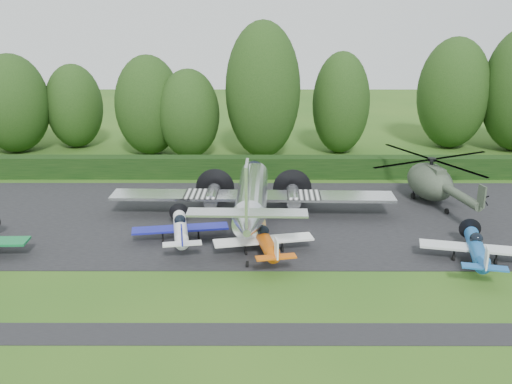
{
  "coord_description": "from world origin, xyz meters",
  "views": [
    {
      "loc": [
        2.85,
        -30.52,
        15.47
      ],
      "look_at": [
        2.78,
        8.94,
        2.5
      ],
      "focal_mm": 40.0,
      "sensor_mm": 36.0,
      "label": 1
    }
  ],
  "objects_px": {
    "transport_plane": "(252,197)",
    "light_plane_orange": "(265,240)",
    "light_plane_white": "(181,229)",
    "light_plane_blue": "(477,248)",
    "sign_board": "(512,166)",
    "helicopter": "(430,179)"
  },
  "relations": [
    {
      "from": "transport_plane",
      "to": "light_plane_orange",
      "type": "distance_m",
      "value": 6.27
    },
    {
      "from": "light_plane_white",
      "to": "light_plane_blue",
      "type": "relative_size",
      "value": 0.96
    },
    {
      "from": "light_plane_orange",
      "to": "light_plane_blue",
      "type": "distance_m",
      "value": 13.21
    },
    {
      "from": "transport_plane",
      "to": "light_plane_blue",
      "type": "distance_m",
      "value": 15.94
    },
    {
      "from": "light_plane_orange",
      "to": "sign_board",
      "type": "xyz_separation_m",
      "value": [
        23.17,
        17.1,
        0.26
      ]
    },
    {
      "from": "light_plane_orange",
      "to": "light_plane_white",
      "type": "bearing_deg",
      "value": 171.92
    },
    {
      "from": "light_plane_orange",
      "to": "helicopter",
      "type": "xyz_separation_m",
      "value": [
        13.63,
        10.58,
        0.95
      ]
    },
    {
      "from": "light_plane_white",
      "to": "helicopter",
      "type": "xyz_separation_m",
      "value": [
        19.34,
        8.56,
        0.95
      ]
    },
    {
      "from": "light_plane_blue",
      "to": "transport_plane",
      "type": "bearing_deg",
      "value": 139.07
    },
    {
      "from": "light_plane_orange",
      "to": "helicopter",
      "type": "bearing_deg",
      "value": 49.15
    },
    {
      "from": "light_plane_white",
      "to": "light_plane_blue",
      "type": "bearing_deg",
      "value": -0.77
    },
    {
      "from": "transport_plane",
      "to": "light_plane_orange",
      "type": "relative_size",
      "value": 3.14
    },
    {
      "from": "light_plane_orange",
      "to": "helicopter",
      "type": "relative_size",
      "value": 0.51
    },
    {
      "from": "transport_plane",
      "to": "helicopter",
      "type": "relative_size",
      "value": 1.6
    },
    {
      "from": "transport_plane",
      "to": "light_plane_orange",
      "type": "bearing_deg",
      "value": -83.24
    },
    {
      "from": "light_plane_orange",
      "to": "light_plane_blue",
      "type": "height_order",
      "value": "light_plane_blue"
    },
    {
      "from": "light_plane_blue",
      "to": "sign_board",
      "type": "distance_m",
      "value": 21.01
    },
    {
      "from": "light_plane_orange",
      "to": "light_plane_blue",
      "type": "bearing_deg",
      "value": 5.43
    },
    {
      "from": "light_plane_white",
      "to": "helicopter",
      "type": "bearing_deg",
      "value": 33.26
    },
    {
      "from": "light_plane_blue",
      "to": "sign_board",
      "type": "relative_size",
      "value": 2.08
    },
    {
      "from": "sign_board",
      "to": "helicopter",
      "type": "bearing_deg",
      "value": -145.62
    },
    {
      "from": "helicopter",
      "to": "sign_board",
      "type": "relative_size",
      "value": 3.93
    }
  ]
}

